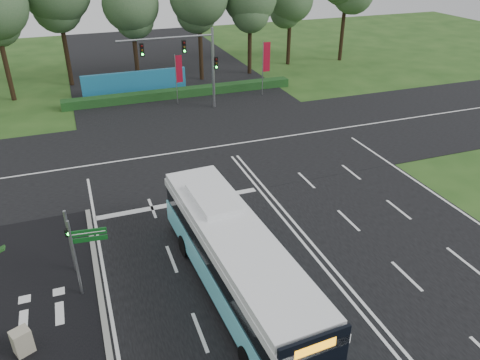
# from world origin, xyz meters

# --- Properties ---
(ground) EXTENTS (120.00, 120.00, 0.00)m
(ground) POSITION_xyz_m (0.00, 0.00, 0.00)
(ground) COLOR #224617
(ground) RESTS_ON ground
(road_main) EXTENTS (20.00, 120.00, 0.04)m
(road_main) POSITION_xyz_m (0.00, 0.00, 0.02)
(road_main) COLOR black
(road_main) RESTS_ON ground
(road_cross) EXTENTS (120.00, 14.00, 0.05)m
(road_cross) POSITION_xyz_m (0.00, 12.00, 0.03)
(road_cross) COLOR black
(road_cross) RESTS_ON ground
(bike_path) EXTENTS (5.00, 18.00, 0.06)m
(bike_path) POSITION_xyz_m (-12.50, -3.00, 0.03)
(bike_path) COLOR black
(bike_path) RESTS_ON ground
(kerb_strip) EXTENTS (0.25, 18.00, 0.12)m
(kerb_strip) POSITION_xyz_m (-10.10, -3.00, 0.06)
(kerb_strip) COLOR gray
(kerb_strip) RESTS_ON ground
(city_bus) EXTENTS (3.29, 12.62, 3.59)m
(city_bus) POSITION_xyz_m (-4.48, -3.32, 1.81)
(city_bus) COLOR #6BE6F8
(city_bus) RESTS_ON ground
(pedestrian_signal) EXTENTS (0.30, 0.41, 3.31)m
(pedestrian_signal) POSITION_xyz_m (-10.99, 0.67, 1.81)
(pedestrian_signal) COLOR gray
(pedestrian_signal) RESTS_ON ground
(street_sign) EXTENTS (1.49, 0.25, 3.83)m
(street_sign) POSITION_xyz_m (-10.50, -1.09, 2.43)
(street_sign) COLOR gray
(street_sign) RESTS_ON ground
(utility_cabinet) EXTENTS (0.83, 0.78, 1.10)m
(utility_cabinet) POSITION_xyz_m (-13.08, -3.65, 0.55)
(utility_cabinet) COLOR #A59C85
(utility_cabinet) RESTS_ON ground
(banner_flag_mid) EXTENTS (0.67, 0.15, 4.53)m
(banner_flag_mid) POSITION_xyz_m (-0.65, 22.54, 2.96)
(banner_flag_mid) COLOR gray
(banner_flag_mid) RESTS_ON ground
(banner_flag_right) EXTENTS (0.76, 0.08, 5.13)m
(banner_flag_right) POSITION_xyz_m (7.72, 22.33, 3.32)
(banner_flag_right) COLOR gray
(banner_flag_right) RESTS_ON ground
(traffic_light_gantry) EXTENTS (8.41, 0.28, 7.00)m
(traffic_light_gantry) POSITION_xyz_m (0.21, 20.50, 4.66)
(traffic_light_gantry) COLOR gray
(traffic_light_gantry) RESTS_ON ground
(hedge) EXTENTS (22.00, 1.20, 0.80)m
(hedge) POSITION_xyz_m (0.00, 24.50, 0.40)
(hedge) COLOR #163914
(hedge) RESTS_ON ground
(blue_hoarding) EXTENTS (10.00, 0.30, 2.20)m
(blue_hoarding) POSITION_xyz_m (-4.00, 27.00, 1.10)
(blue_hoarding) COLOR #1C6D99
(blue_hoarding) RESTS_ON ground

